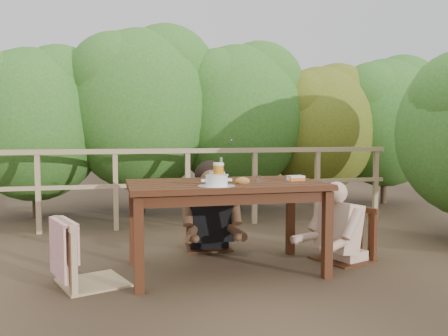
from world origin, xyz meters
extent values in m
plane|color=#4B3725|center=(0.00, 0.00, 0.00)|extent=(60.00, 60.00, 0.00)
cube|color=#36190C|center=(0.00, 0.00, 0.38)|extent=(1.66, 0.93, 0.77)
cube|color=tan|center=(-1.12, -0.09, 0.51)|extent=(0.65, 0.65, 1.01)
cube|color=#36190C|center=(0.03, 0.85, 0.46)|extent=(0.50, 0.50, 0.92)
cube|color=#36190C|center=(1.17, 0.08, 0.47)|extent=(0.60, 0.60, 0.95)
cube|color=tan|center=(0.00, 2.00, 0.51)|extent=(5.60, 0.10, 1.01)
cylinder|color=white|center=(-0.14, -0.26, 0.82)|extent=(0.30, 0.30, 0.10)
cylinder|color=white|center=(-0.01, 0.27, 0.81)|extent=(0.25, 0.25, 0.08)
ellipsoid|color=#AF6D2B|center=(0.10, -0.18, 0.80)|extent=(0.12, 0.09, 0.07)
cylinder|color=gold|center=(-0.05, 0.06, 0.86)|extent=(0.09, 0.09, 0.18)
cylinder|color=white|center=(0.00, 0.15, 0.88)|extent=(0.05, 0.05, 0.22)
cylinder|color=silver|center=(0.25, -0.17, 0.81)|extent=(0.07, 0.07, 0.08)
cube|color=white|center=(0.63, -0.04, 0.80)|extent=(0.15, 0.11, 0.06)
camera|label=1|loc=(-0.97, -3.90, 1.20)|focal=37.53mm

